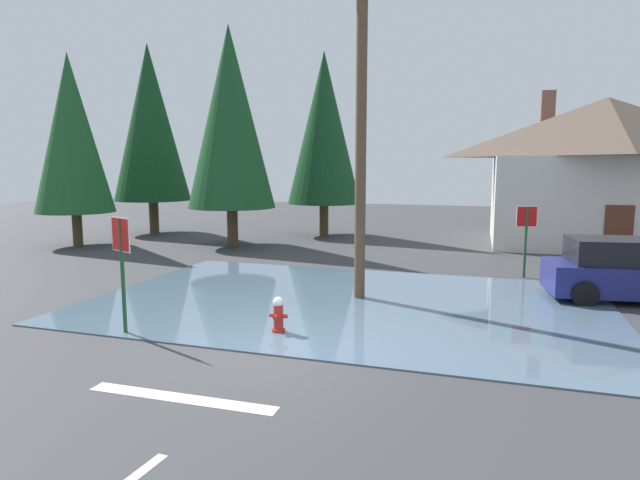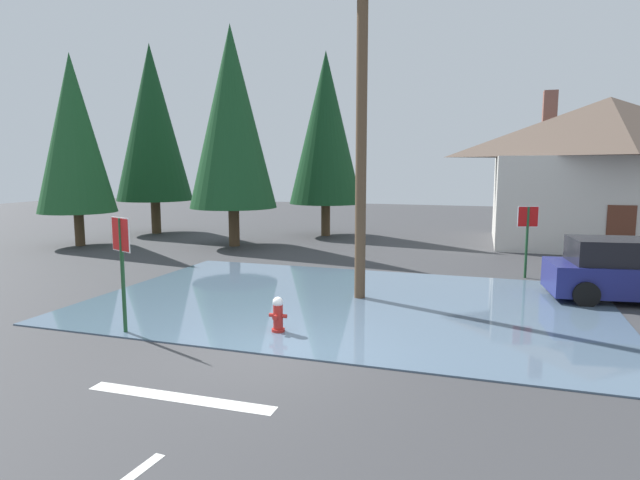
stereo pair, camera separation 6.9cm
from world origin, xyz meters
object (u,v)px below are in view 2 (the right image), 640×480
(house, at_px, (606,169))
(pine_tree_far_center, at_px, (74,134))
(stop_sign_near, at_px, (122,252))
(stop_sign_far, at_px, (527,228))
(fire_hydrant, at_px, (278,315))
(pine_tree_mid_left, at_px, (326,129))
(parked_car, at_px, (635,272))
(pine_tree_short_left, at_px, (232,118))
(utility_pole, at_px, (361,133))
(pine_tree_tall_left, at_px, (152,123))

(house, xyz_separation_m, pine_tree_far_center, (-21.76, -7.27, 1.51))
(stop_sign_near, distance_m, stop_sign_far, 11.87)
(fire_hydrant, height_order, pine_tree_mid_left, pine_tree_mid_left)
(parked_car, bearing_deg, fire_hydrant, -145.23)
(fire_hydrant, height_order, parked_car, parked_car)
(pine_tree_mid_left, bearing_deg, pine_tree_short_left, -120.69)
(utility_pole, height_order, stop_sign_far, utility_pole)
(parked_car, height_order, pine_tree_short_left, pine_tree_short_left)
(pine_tree_mid_left, height_order, pine_tree_far_center, pine_tree_mid_left)
(stop_sign_far, relative_size, pine_tree_mid_left, 0.25)
(stop_sign_near, height_order, stop_sign_far, stop_sign_near)
(house, bearing_deg, pine_tree_short_left, -161.15)
(house, relative_size, pine_tree_far_center, 1.21)
(house, height_order, pine_tree_short_left, pine_tree_short_left)
(utility_pole, xyz_separation_m, pine_tree_mid_left, (-4.76, 12.09, 1.00))
(fire_hydrant, height_order, pine_tree_tall_left, pine_tree_tall_left)
(stop_sign_far, relative_size, pine_tree_far_center, 0.27)
(utility_pole, height_order, pine_tree_far_center, utility_pole)
(stop_sign_near, relative_size, pine_tree_short_left, 0.26)
(fire_hydrant, relative_size, utility_pole, 0.09)
(fire_hydrant, bearing_deg, stop_sign_far, 55.57)
(parked_car, xyz_separation_m, pine_tree_mid_left, (-11.54, 10.14, 4.53))
(pine_tree_tall_left, bearing_deg, stop_sign_near, -57.06)
(parked_car, xyz_separation_m, pine_tree_short_left, (-14.27, 5.53, 4.73))
(house, bearing_deg, pine_tree_tall_left, -173.47)
(stop_sign_far, bearing_deg, pine_tree_far_center, 176.06)
(fire_hydrant, distance_m, pine_tree_tall_left, 19.26)
(fire_hydrant, height_order, pine_tree_short_left, pine_tree_short_left)
(utility_pole, bearing_deg, pine_tree_short_left, 135.04)
(house, distance_m, pine_tree_tall_left, 21.49)
(house, relative_size, parked_car, 2.18)
(pine_tree_far_center, bearing_deg, pine_tree_short_left, 17.54)
(utility_pole, xyz_separation_m, pine_tree_tall_left, (-13.44, 10.28, 1.32))
(parked_car, distance_m, pine_tree_short_left, 16.02)
(pine_tree_tall_left, distance_m, pine_tree_far_center, 4.93)
(house, bearing_deg, parked_car, -95.40)
(parked_car, bearing_deg, pine_tree_tall_left, 157.63)
(pine_tree_tall_left, bearing_deg, stop_sign_far, -18.99)
(house, distance_m, pine_tree_far_center, 22.99)
(utility_pole, bearing_deg, pine_tree_far_center, 158.73)
(stop_sign_far, distance_m, pine_tree_far_center, 18.57)
(utility_pole, height_order, pine_tree_tall_left, pine_tree_tall_left)
(pine_tree_mid_left, bearing_deg, utility_pole, -68.53)
(stop_sign_near, distance_m, fire_hydrant, 3.46)
(pine_tree_short_left, bearing_deg, fire_hydrant, -58.80)
(stop_sign_far, bearing_deg, house, 67.56)
(parked_car, xyz_separation_m, pine_tree_far_center, (-20.75, 3.48, 4.06))
(pine_tree_far_center, bearing_deg, stop_sign_near, -44.41)
(pine_tree_short_left, bearing_deg, pine_tree_tall_left, 154.83)
(pine_tree_tall_left, height_order, pine_tree_short_left, pine_tree_tall_left)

